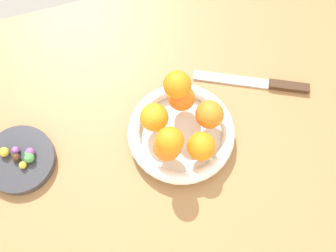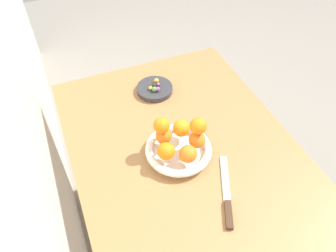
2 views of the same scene
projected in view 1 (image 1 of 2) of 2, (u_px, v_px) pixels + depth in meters
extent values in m
plane|color=gray|center=(177.00, 195.00, 1.60)|extent=(6.00, 6.00, 0.00)
cube|color=#9E7042|center=(184.00, 125.00, 0.93)|extent=(1.10, 0.76, 0.04)
cylinder|color=#9E7042|center=(289.00, 45.00, 1.44)|extent=(0.05, 0.05, 0.70)
cylinder|color=#9E7042|center=(4.00, 118.00, 1.34)|extent=(0.05, 0.05, 0.70)
cylinder|color=white|center=(181.00, 136.00, 0.90)|extent=(0.18, 0.18, 0.01)
torus|color=white|center=(181.00, 132.00, 0.88)|extent=(0.22, 0.22, 0.03)
cylinder|color=#333338|center=(20.00, 160.00, 0.87)|extent=(0.15, 0.15, 0.02)
sphere|color=orange|center=(167.00, 147.00, 0.82)|extent=(0.06, 0.06, 0.06)
sphere|color=orange|center=(201.00, 146.00, 0.82)|extent=(0.06, 0.06, 0.06)
sphere|color=orange|center=(209.00, 114.00, 0.85)|extent=(0.06, 0.06, 0.06)
sphere|color=orange|center=(179.00, 98.00, 0.86)|extent=(0.06, 0.06, 0.06)
sphere|color=orange|center=(155.00, 119.00, 0.85)|extent=(0.06, 0.06, 0.06)
sphere|color=orange|center=(170.00, 141.00, 0.77)|extent=(0.05, 0.05, 0.05)
sphere|color=orange|center=(177.00, 85.00, 0.81)|extent=(0.06, 0.06, 0.06)
sphere|color=#4C9947|center=(30.00, 160.00, 0.85)|extent=(0.02, 0.02, 0.02)
sphere|color=gold|center=(4.00, 152.00, 0.86)|extent=(0.02, 0.02, 0.02)
sphere|color=#8C4C99|center=(16.00, 150.00, 0.86)|extent=(0.02, 0.02, 0.02)
sphere|color=#8C4C99|center=(30.00, 152.00, 0.86)|extent=(0.02, 0.02, 0.02)
sphere|color=#4C9947|center=(28.00, 154.00, 0.86)|extent=(0.02, 0.02, 0.02)
sphere|color=gold|center=(23.00, 165.00, 0.85)|extent=(0.02, 0.02, 0.02)
sphere|color=#472819|center=(16.00, 157.00, 0.86)|extent=(0.02, 0.02, 0.02)
cube|color=#3F2819|center=(289.00, 86.00, 0.94)|extent=(0.09, 0.06, 0.01)
cube|color=silver|center=(231.00, 80.00, 0.95)|extent=(0.16, 0.09, 0.01)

